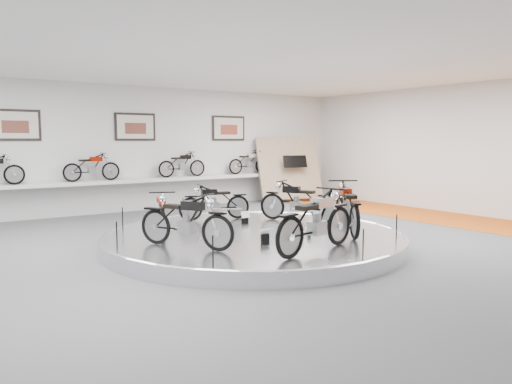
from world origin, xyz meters
TOP-DOWN VIEW (x-y plane):
  - floor at (0.00, 0.00)m, footprint 16.00×16.00m
  - ceiling at (0.00, 0.00)m, footprint 16.00×16.00m
  - wall_back at (0.00, 7.00)m, footprint 16.00×0.00m
  - wall_right at (8.00, 0.00)m, footprint 0.00×14.00m
  - orange_carpet_strip at (6.80, 0.00)m, footprint 2.40×12.60m
  - dado_band at (0.00, 6.98)m, footprint 15.68×0.04m
  - display_platform at (0.00, 0.30)m, footprint 6.40×6.40m
  - platform_rim at (0.00, 0.30)m, footprint 6.40×6.40m
  - shelf at (0.00, 6.70)m, footprint 11.00×0.55m
  - poster_left at (-3.50, 6.96)m, footprint 1.35×0.06m
  - poster_center at (0.00, 6.96)m, footprint 1.35×0.06m
  - poster_right at (3.50, 6.96)m, footprint 1.35×0.06m
  - display_panel at (5.60, 6.10)m, footprint 2.56×1.52m
  - shelf_bike_b at (-1.50, 6.70)m, footprint 1.22×0.43m
  - shelf_bike_c at (1.50, 6.70)m, footprint 1.22×0.43m
  - shelf_bike_d at (4.20, 6.70)m, footprint 1.22×0.43m
  - bike_a at (1.72, 0.92)m, footprint 1.31×1.78m
  - bike_b at (0.18, 2.28)m, footprint 1.62×0.91m
  - bike_c at (-1.59, 1.50)m, footprint 1.10×1.66m
  - bike_d at (-1.88, -0.20)m, footprint 1.36×1.82m
  - bike_e at (-0.12, -1.82)m, footprint 2.00×1.09m
  - bike_f at (1.64, -0.83)m, footprint 1.59×1.94m

SIDE VIEW (x-z plane):
  - floor at x=0.00m, z-range 0.00..0.00m
  - orange_carpet_strip at x=6.80m, z-range 0.00..0.01m
  - display_platform at x=0.00m, z-range 0.00..0.30m
  - platform_rim at x=0.00m, z-range 0.22..0.32m
  - dado_band at x=0.00m, z-range 0.00..1.10m
  - bike_b at x=0.18m, z-range 0.30..1.20m
  - bike_c at x=-1.59m, z-range 0.30..1.22m
  - bike_a at x=1.72m, z-range 0.30..1.30m
  - bike_d at x=-1.88m, z-range 0.30..1.32m
  - bike_f at x=1.64m, z-range 0.30..1.41m
  - bike_e at x=-0.12m, z-range 0.30..1.42m
  - shelf at x=0.00m, z-range 0.95..1.05m
  - display_panel at x=5.60m, z-range 0.10..2.40m
  - shelf_bike_b at x=-1.50m, z-range 1.05..1.78m
  - shelf_bike_c at x=1.50m, z-range 1.05..1.78m
  - shelf_bike_d at x=4.20m, z-range 1.05..1.78m
  - wall_back at x=0.00m, z-range -6.00..10.00m
  - wall_right at x=8.00m, z-range -5.00..9.00m
  - poster_left at x=-3.50m, z-range 2.26..3.14m
  - poster_center at x=0.00m, z-range 2.26..3.14m
  - poster_right at x=3.50m, z-range 2.26..3.14m
  - ceiling at x=0.00m, z-range 4.00..4.00m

